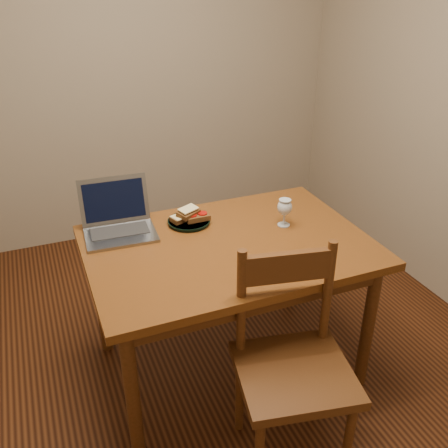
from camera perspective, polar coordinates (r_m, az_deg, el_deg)
name	(u,v)px	position (r m, az deg, el deg)	size (l,w,h in m)	color
floor	(201,359)	(2.80, -2.62, -15.14)	(3.20, 3.20, 0.02)	black
back_wall	(118,61)	(3.67, -12.05, 17.78)	(3.20, 0.02, 2.60)	gray
table	(228,259)	(2.36, 0.51, -4.00)	(1.30, 0.90, 0.74)	#41240A
chair	(293,358)	(2.05, 7.92, -14.88)	(0.52, 0.50, 0.48)	#3D230C
plate	(189,222)	(2.49, -4.02, 0.28)	(0.21, 0.21, 0.02)	black
sandwich_cheese	(181,217)	(2.48, -4.89, 0.75)	(0.10, 0.06, 0.03)	#381E0C
sandwich_tomato	(197,216)	(2.48, -3.07, 0.91)	(0.12, 0.07, 0.04)	#381E0C
sandwich_top	(188,212)	(2.48, -4.09, 1.37)	(0.11, 0.07, 0.03)	#381E0C
milk_glass	(284,212)	(2.46, 6.91, 1.32)	(0.07, 0.07, 0.14)	white
laptop	(118,218)	(2.45, -12.07, 0.65)	(0.35, 0.32, 0.24)	slate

